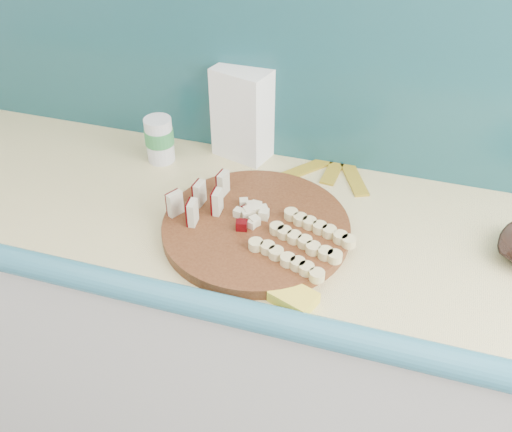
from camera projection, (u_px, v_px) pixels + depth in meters
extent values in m
cube|color=white|center=(203.00, 0.00, 1.38)|extent=(3.60, 0.04, 2.60)
cube|color=silver|center=(215.00, 334.00, 1.67)|extent=(2.20, 0.60, 0.88)
cube|color=#E9D588|center=(206.00, 212.00, 1.39)|extent=(2.20, 0.60, 0.03)
cube|color=teal|center=(154.00, 298.00, 1.16)|extent=(2.20, 0.06, 0.03)
cube|color=teal|center=(241.00, 62.00, 1.44)|extent=(2.20, 0.02, 0.50)
cylinder|color=#401D0D|center=(256.00, 227.00, 1.30)|extent=(0.55, 0.55, 0.03)
cube|color=beige|center=(175.00, 204.00, 1.30)|extent=(0.03, 0.04, 0.06)
cube|color=#420407|center=(172.00, 202.00, 1.30)|extent=(0.02, 0.04, 0.06)
cube|color=beige|center=(200.00, 193.00, 1.33)|extent=(0.03, 0.04, 0.06)
cube|color=#420407|center=(197.00, 192.00, 1.33)|extent=(0.02, 0.04, 0.06)
cube|color=beige|center=(224.00, 184.00, 1.36)|extent=(0.03, 0.04, 0.06)
cube|color=#420407|center=(220.00, 182.00, 1.36)|extent=(0.02, 0.04, 0.06)
cube|color=beige|center=(193.00, 213.00, 1.27)|extent=(0.03, 0.04, 0.06)
cube|color=#420407|center=(190.00, 211.00, 1.27)|extent=(0.02, 0.04, 0.06)
cube|color=beige|center=(218.00, 202.00, 1.30)|extent=(0.03, 0.04, 0.06)
cube|color=#420407|center=(215.00, 200.00, 1.31)|extent=(0.02, 0.04, 0.06)
cube|color=beige|center=(250.00, 216.00, 1.29)|extent=(0.02, 0.02, 0.02)
cube|color=beige|center=(254.00, 216.00, 1.29)|extent=(0.02, 0.02, 0.02)
cube|color=#420407|center=(258.00, 214.00, 1.30)|extent=(0.02, 0.02, 0.02)
cube|color=beige|center=(251.00, 213.00, 1.30)|extent=(0.02, 0.02, 0.02)
cube|color=beige|center=(252.00, 211.00, 1.31)|extent=(0.02, 0.02, 0.02)
cube|color=beige|center=(250.00, 208.00, 1.32)|extent=(0.02, 0.02, 0.02)
cube|color=beige|center=(246.00, 211.00, 1.30)|extent=(0.02, 0.02, 0.02)
cube|color=beige|center=(242.00, 210.00, 1.31)|extent=(0.02, 0.02, 0.02)
cube|color=#420407|center=(237.00, 210.00, 1.31)|extent=(0.02, 0.02, 0.02)
cube|color=beige|center=(241.00, 214.00, 1.30)|extent=(0.02, 0.02, 0.02)
cube|color=beige|center=(237.00, 216.00, 1.29)|extent=(0.02, 0.02, 0.02)
cube|color=beige|center=(244.00, 216.00, 1.29)|extent=(0.02, 0.02, 0.02)
cube|color=beige|center=(242.00, 219.00, 1.28)|extent=(0.02, 0.02, 0.02)
cube|color=beige|center=(244.00, 222.00, 1.27)|extent=(0.02, 0.02, 0.02)
cube|color=#420407|center=(248.00, 218.00, 1.29)|extent=(0.02, 0.02, 0.02)
cube|color=beige|center=(251.00, 220.00, 1.28)|extent=(0.02, 0.02, 0.02)
cylinder|color=#DAC885|center=(258.00, 244.00, 1.22)|extent=(0.03, 0.03, 0.02)
cylinder|color=#DAC885|center=(267.00, 249.00, 1.21)|extent=(0.03, 0.03, 0.02)
cylinder|color=#DAC885|center=(277.00, 254.00, 1.19)|extent=(0.03, 0.03, 0.02)
cylinder|color=#DAC885|center=(287.00, 259.00, 1.18)|extent=(0.03, 0.03, 0.02)
cylinder|color=#DAC885|center=(297.00, 264.00, 1.17)|extent=(0.03, 0.03, 0.02)
cylinder|color=#DAC885|center=(308.00, 269.00, 1.16)|extent=(0.03, 0.03, 0.02)
cylinder|color=#DAC885|center=(319.00, 275.00, 1.14)|extent=(0.03, 0.03, 0.02)
cylinder|color=#DAC885|center=(275.00, 229.00, 1.26)|extent=(0.03, 0.03, 0.02)
cylinder|color=#DAC885|center=(285.00, 233.00, 1.25)|extent=(0.03, 0.03, 0.02)
cylinder|color=#DAC885|center=(294.00, 238.00, 1.23)|extent=(0.03, 0.03, 0.02)
cylinder|color=#DAC885|center=(304.00, 243.00, 1.22)|extent=(0.03, 0.03, 0.02)
cylinder|color=#DAC885|center=(314.00, 248.00, 1.21)|extent=(0.03, 0.03, 0.02)
cylinder|color=#DAC885|center=(325.00, 252.00, 1.20)|extent=(0.03, 0.03, 0.02)
cylinder|color=#DAC885|center=(335.00, 257.00, 1.18)|extent=(0.03, 0.03, 0.02)
cylinder|color=#DAC885|center=(292.00, 215.00, 1.30)|extent=(0.03, 0.03, 0.02)
cylinder|color=#DAC885|center=(301.00, 219.00, 1.28)|extent=(0.03, 0.03, 0.02)
cylinder|color=#DAC885|center=(311.00, 223.00, 1.27)|extent=(0.03, 0.03, 0.02)
cylinder|color=#DAC885|center=(320.00, 228.00, 1.26)|extent=(0.03, 0.03, 0.02)
cylinder|color=#DAC885|center=(330.00, 232.00, 1.25)|extent=(0.03, 0.03, 0.02)
cylinder|color=#DAC885|center=(340.00, 237.00, 1.24)|extent=(0.03, 0.03, 0.02)
cylinder|color=#DAC885|center=(351.00, 241.00, 1.22)|extent=(0.03, 0.03, 0.02)
cube|color=white|center=(244.00, 113.00, 1.49)|extent=(0.17, 0.14, 0.25)
cylinder|color=silver|center=(160.00, 140.00, 1.50)|extent=(0.07, 0.07, 0.12)
cylinder|color=#318744|center=(159.00, 136.00, 1.50)|extent=(0.08, 0.08, 0.04)
cube|color=yellow|center=(294.00, 297.00, 1.13)|extent=(0.10, 0.09, 0.03)
cube|color=gold|center=(310.00, 167.00, 1.51)|extent=(0.14, 0.15, 0.01)
cube|color=gold|center=(335.00, 167.00, 1.51)|extent=(0.05, 0.17, 0.01)
cube|color=gold|center=(353.00, 177.00, 1.47)|extent=(0.11, 0.17, 0.01)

